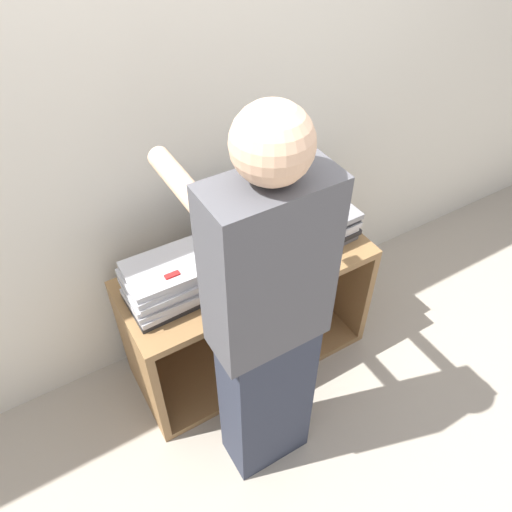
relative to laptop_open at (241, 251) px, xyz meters
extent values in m
plane|color=#9E9384|center=(0.00, -0.29, -0.71)|extent=(12.00, 12.00, 0.00)
cube|color=beige|center=(0.00, 0.28, 0.49)|extent=(8.00, 0.05, 2.40)
cube|color=olive|center=(0.00, -0.06, -0.07)|extent=(1.18, 0.47, 0.04)
cube|color=olive|center=(0.00, -0.06, -0.69)|extent=(1.18, 0.47, 0.04)
cube|color=olive|center=(-0.57, -0.06, -0.38)|extent=(0.04, 0.47, 0.59)
cube|color=olive|center=(0.57, -0.06, -0.38)|extent=(0.04, 0.47, 0.59)
cube|color=olive|center=(0.00, 0.16, -0.38)|extent=(1.10, 0.04, 0.59)
cube|color=#333338|center=(0.00, -0.06, -0.04)|extent=(0.34, 0.24, 0.02)
cube|color=gray|center=(0.00, -0.05, -0.03)|extent=(0.28, 0.13, 0.00)
cube|color=#333338|center=(0.00, 0.12, 0.08)|extent=(0.34, 0.12, 0.21)
cube|color=black|center=(0.00, 0.11, 0.08)|extent=(0.30, 0.10, 0.19)
cube|color=#232326|center=(-0.38, -0.06, -0.03)|extent=(0.35, 0.24, 0.03)
cube|color=#B7B7BC|center=(-0.38, -0.06, -0.01)|extent=(0.35, 0.25, 0.03)
cube|color=#B7B7BC|center=(-0.37, -0.06, 0.02)|extent=(0.35, 0.25, 0.03)
cube|color=#B7B7BC|center=(-0.38, -0.05, 0.05)|extent=(0.35, 0.24, 0.03)
cube|color=#B7B7BC|center=(-0.37, -0.06, 0.07)|extent=(0.34, 0.24, 0.03)
cube|color=#B7B7BC|center=(-0.37, -0.05, 0.10)|extent=(0.35, 0.25, 0.03)
cube|color=#B7B7BC|center=(-0.37, -0.05, 0.12)|extent=(0.35, 0.24, 0.03)
cube|color=slate|center=(0.37, -0.06, -0.03)|extent=(0.35, 0.25, 0.03)
cube|color=#232326|center=(0.38, -0.06, -0.01)|extent=(0.35, 0.25, 0.03)
cube|color=#B7B7BC|center=(0.36, -0.06, 0.02)|extent=(0.35, 0.25, 0.03)
cube|color=#B7B7BC|center=(0.37, -0.07, 0.05)|extent=(0.35, 0.25, 0.03)
cube|color=#232326|center=(0.37, -0.05, 0.07)|extent=(0.35, 0.24, 0.03)
cube|color=gray|center=(0.37, -0.07, 0.10)|extent=(0.35, 0.24, 0.03)
cube|color=#2D3342|center=(-0.19, -0.53, -0.30)|extent=(0.34, 0.20, 0.82)
cube|color=#4C4C51|center=(-0.19, -0.53, 0.44)|extent=(0.40, 0.20, 0.65)
sphere|color=#DBAD89|center=(-0.19, -0.53, 0.88)|extent=(0.22, 0.22, 0.22)
cylinder|color=#DBAD89|center=(-0.35, -0.27, 0.67)|extent=(0.07, 0.32, 0.07)
cylinder|color=#DBAD89|center=(-0.03, -0.27, 0.67)|extent=(0.07, 0.32, 0.07)
cube|color=red|center=(-0.37, -0.12, 0.14)|extent=(0.06, 0.02, 0.01)
camera|label=1|loc=(-0.79, -1.45, 1.52)|focal=35.00mm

